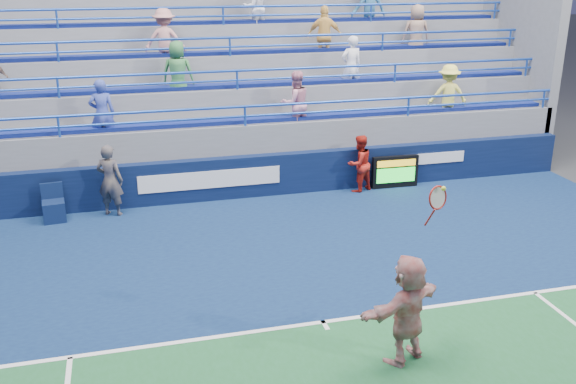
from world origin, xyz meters
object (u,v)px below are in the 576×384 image
object	(u,v)px
tennis_player	(407,309)
line_judge	(110,180)
ball_girl	(359,164)
judge_chair	(54,210)
serve_speed_board	(395,172)

from	to	relation	value
tennis_player	line_judge	size ratio (longest dim) A/B	1.59
tennis_player	ball_girl	xyz separation A→B (m)	(2.06, 7.50, -0.11)
judge_chair	ball_girl	distance (m)	7.72
judge_chair	serve_speed_board	bearing A→B (deg)	1.36
ball_girl	tennis_player	bearing A→B (deg)	51.93
judge_chair	line_judge	distance (m)	1.46
judge_chair	tennis_player	distance (m)	9.25
serve_speed_board	judge_chair	world-z (taller)	judge_chair
judge_chair	tennis_player	world-z (taller)	tennis_player
serve_speed_board	judge_chair	distance (m)	8.75
judge_chair	ball_girl	xyz separation A→B (m)	(7.70, 0.20, 0.48)
serve_speed_board	judge_chair	xyz separation A→B (m)	(-8.75, -0.21, -0.16)
serve_speed_board	tennis_player	world-z (taller)	tennis_player
serve_speed_board	tennis_player	distance (m)	8.14
line_judge	ball_girl	world-z (taller)	line_judge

